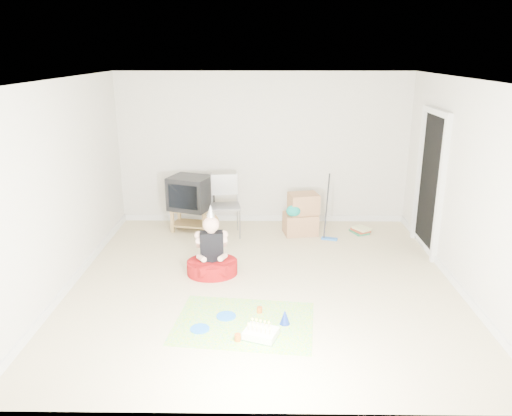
{
  "coord_description": "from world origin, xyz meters",
  "views": [
    {
      "loc": [
        -0.02,
        -5.98,
        2.92
      ],
      "look_at": [
        -0.1,
        0.4,
        0.9
      ],
      "focal_mm": 35.0,
      "sensor_mm": 36.0,
      "label": 1
    }
  ],
  "objects_px": {
    "tv_stand": "(191,217)",
    "birthday_cake": "(261,334)",
    "crt_tv": "(190,193)",
    "cardboard_boxes": "(301,215)",
    "folding_chair": "(226,206)",
    "seated_woman": "(212,259)"
  },
  "relations": [
    {
      "from": "seated_woman",
      "to": "crt_tv",
      "type": "bearing_deg",
      "value": 106.76
    },
    {
      "from": "crt_tv",
      "to": "folding_chair",
      "type": "relative_size",
      "value": 0.62
    },
    {
      "from": "cardboard_boxes",
      "to": "seated_woman",
      "type": "xyz_separation_m",
      "value": [
        -1.33,
        -1.6,
        -0.11
      ]
    },
    {
      "from": "folding_chair",
      "to": "cardboard_boxes",
      "type": "height_order",
      "value": "folding_chair"
    },
    {
      "from": "cardboard_boxes",
      "to": "seated_woman",
      "type": "height_order",
      "value": "seated_woman"
    },
    {
      "from": "crt_tv",
      "to": "seated_woman",
      "type": "xyz_separation_m",
      "value": [
        0.52,
        -1.72,
        -0.45
      ]
    },
    {
      "from": "folding_chair",
      "to": "birthday_cake",
      "type": "height_order",
      "value": "folding_chair"
    },
    {
      "from": "tv_stand",
      "to": "folding_chair",
      "type": "xyz_separation_m",
      "value": [
        0.6,
        -0.22,
        0.26
      ]
    },
    {
      "from": "folding_chair",
      "to": "crt_tv",
      "type": "bearing_deg",
      "value": 159.79
    },
    {
      "from": "tv_stand",
      "to": "cardboard_boxes",
      "type": "height_order",
      "value": "cardboard_boxes"
    },
    {
      "from": "crt_tv",
      "to": "birthday_cake",
      "type": "height_order",
      "value": "crt_tv"
    },
    {
      "from": "tv_stand",
      "to": "seated_woman",
      "type": "distance_m",
      "value": 1.79
    },
    {
      "from": "cardboard_boxes",
      "to": "birthday_cake",
      "type": "height_order",
      "value": "cardboard_boxes"
    },
    {
      "from": "crt_tv",
      "to": "folding_chair",
      "type": "height_order",
      "value": "folding_chair"
    },
    {
      "from": "folding_chair",
      "to": "birthday_cake",
      "type": "distance_m",
      "value": 3.17
    },
    {
      "from": "crt_tv",
      "to": "cardboard_boxes",
      "type": "height_order",
      "value": "crt_tv"
    },
    {
      "from": "crt_tv",
      "to": "birthday_cake",
      "type": "xyz_separation_m",
      "value": [
        1.19,
        -3.31,
        -0.62
      ]
    },
    {
      "from": "tv_stand",
      "to": "birthday_cake",
      "type": "bearing_deg",
      "value": -70.26
    },
    {
      "from": "tv_stand",
      "to": "birthday_cake",
      "type": "height_order",
      "value": "tv_stand"
    },
    {
      "from": "folding_chair",
      "to": "cardboard_boxes",
      "type": "distance_m",
      "value": 1.26
    },
    {
      "from": "folding_chair",
      "to": "seated_woman",
      "type": "distance_m",
      "value": 1.52
    },
    {
      "from": "seated_woman",
      "to": "tv_stand",
      "type": "bearing_deg",
      "value": 106.76
    }
  ]
}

